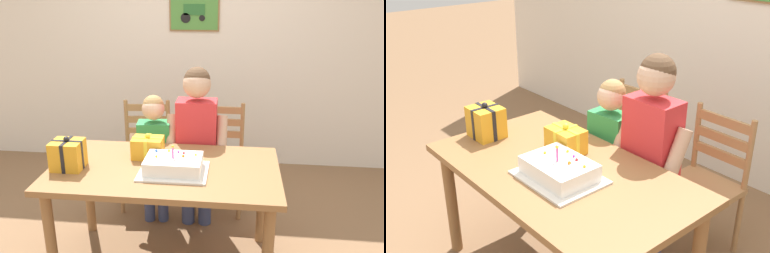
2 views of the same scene
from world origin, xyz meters
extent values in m
cube|color=silver|center=(0.00, 1.87, 1.30)|extent=(6.40, 0.08, 2.60)
cube|color=olive|center=(0.00, 1.82, 1.64)|extent=(0.51, 0.02, 0.39)
cube|color=#4C8E3D|center=(0.00, 1.82, 1.64)|extent=(0.48, 0.01, 0.36)
cube|color=#28662D|center=(0.00, 1.81, 1.66)|extent=(0.22, 0.01, 0.11)
cylinder|color=black|center=(-0.09, 1.81, 1.58)|extent=(0.10, 0.01, 0.10)
cylinder|color=black|center=(0.08, 1.81, 1.58)|extent=(0.06, 0.01, 0.06)
cube|color=olive|center=(0.00, 0.00, 0.73)|extent=(1.51, 0.85, 0.04)
cylinder|color=olive|center=(-0.68, -0.34, 0.36)|extent=(0.07, 0.07, 0.71)
cylinder|color=olive|center=(-0.68, 0.34, 0.36)|extent=(0.07, 0.07, 0.71)
cylinder|color=olive|center=(0.68, 0.34, 0.36)|extent=(0.07, 0.07, 0.71)
cube|color=white|center=(0.07, -0.07, 0.76)|extent=(0.44, 0.34, 0.01)
cube|color=white|center=(0.07, -0.07, 0.81)|extent=(0.36, 0.26, 0.09)
cylinder|color=#E04C9E|center=(0.07, -0.08, 0.89)|extent=(0.01, 0.01, 0.07)
sphere|color=yellow|center=(0.07, -0.08, 0.94)|extent=(0.02, 0.02, 0.02)
sphere|color=orange|center=(0.13, -0.05, 0.86)|extent=(0.02, 0.02, 0.02)
sphere|color=yellow|center=(-0.04, -0.08, 0.86)|extent=(0.02, 0.02, 0.02)
sphere|color=yellow|center=(0.03, 0.03, 0.86)|extent=(0.02, 0.02, 0.02)
sphere|color=purple|center=(0.09, 0.01, 0.86)|extent=(0.01, 0.01, 0.01)
sphere|color=yellow|center=(0.21, -0.02, 0.86)|extent=(0.02, 0.02, 0.02)
sphere|color=blue|center=(-0.05, 0.02, 0.86)|extent=(0.02, 0.02, 0.02)
sphere|color=red|center=(0.13, 0.00, 0.86)|extent=(0.02, 0.02, 0.02)
cube|color=gold|center=(-0.14, 0.15, 0.83)|extent=(0.21, 0.16, 0.14)
cube|color=yellow|center=(-0.14, 0.15, 0.83)|extent=(0.22, 0.02, 0.15)
cube|color=yellow|center=(-0.14, 0.15, 0.83)|extent=(0.02, 0.16, 0.15)
sphere|color=yellow|center=(-0.14, 0.15, 0.91)|extent=(0.04, 0.04, 0.04)
cube|color=gold|center=(-0.62, -0.08, 0.85)|extent=(0.20, 0.18, 0.19)
cube|color=black|center=(-0.62, -0.08, 0.85)|extent=(0.20, 0.02, 0.19)
cube|color=black|center=(-0.62, -0.08, 0.85)|extent=(0.02, 0.18, 0.19)
sphere|color=black|center=(-0.62, -0.08, 0.96)|extent=(0.04, 0.04, 0.04)
cube|color=#A87A4C|center=(-0.32, 0.83, 0.45)|extent=(0.46, 0.46, 0.04)
cylinder|color=#A87A4C|center=(-0.12, 0.66, 0.21)|extent=(0.04, 0.04, 0.43)
cylinder|color=#A87A4C|center=(-0.50, 0.62, 0.21)|extent=(0.04, 0.04, 0.43)
cylinder|color=#A87A4C|center=(-0.15, 1.04, 0.21)|extent=(0.04, 0.04, 0.43)
cylinder|color=#A87A4C|center=(-0.53, 1.00, 0.21)|extent=(0.04, 0.04, 0.43)
cylinder|color=#A87A4C|center=(-0.15, 1.04, 0.70)|extent=(0.04, 0.04, 0.45)
cylinder|color=#A87A4C|center=(-0.53, 1.00, 0.70)|extent=(0.04, 0.04, 0.45)
cube|color=#A87A4C|center=(-0.34, 1.02, 0.63)|extent=(0.36, 0.06, 0.06)
cube|color=#A87A4C|center=(-0.34, 1.02, 0.74)|extent=(0.36, 0.06, 0.06)
cube|color=#A87A4C|center=(-0.34, 1.02, 0.85)|extent=(0.36, 0.06, 0.06)
cube|color=#A87A4C|center=(0.32, 0.83, 0.45)|extent=(0.43, 0.43, 0.04)
cylinder|color=#A87A4C|center=(0.51, 0.64, 0.21)|extent=(0.04, 0.04, 0.43)
cylinder|color=#A87A4C|center=(0.13, 0.64, 0.21)|extent=(0.04, 0.04, 0.43)
cylinder|color=#A87A4C|center=(0.52, 1.02, 0.21)|extent=(0.04, 0.04, 0.43)
cylinder|color=#A87A4C|center=(0.14, 1.02, 0.21)|extent=(0.04, 0.04, 0.43)
cylinder|color=#A87A4C|center=(0.52, 1.02, 0.70)|extent=(0.04, 0.04, 0.45)
cylinder|color=#A87A4C|center=(0.14, 1.02, 0.70)|extent=(0.04, 0.04, 0.45)
cube|color=#A87A4C|center=(0.33, 1.02, 0.63)|extent=(0.36, 0.03, 0.06)
cube|color=#A87A4C|center=(0.33, 1.02, 0.74)|extent=(0.36, 0.03, 0.06)
cube|color=#A87A4C|center=(0.33, 1.02, 0.85)|extent=(0.36, 0.03, 0.06)
cylinder|color=#38426B|center=(0.23, 0.55, 0.25)|extent=(0.11, 0.11, 0.50)
cylinder|color=#38426B|center=(0.09, 0.54, 0.25)|extent=(0.11, 0.11, 0.50)
cube|color=red|center=(0.16, 0.54, 0.78)|extent=(0.31, 0.19, 0.57)
cylinder|color=tan|center=(0.36, 0.51, 0.76)|extent=(0.09, 0.24, 0.38)
cylinder|color=tan|center=(-0.04, 0.50, 0.76)|extent=(0.09, 0.24, 0.38)
sphere|color=tan|center=(0.16, 0.54, 1.19)|extent=(0.21, 0.21, 0.21)
sphere|color=brown|center=(0.16, 0.55, 1.22)|extent=(0.20, 0.20, 0.20)
cylinder|color=#38426B|center=(-0.12, 0.55, 0.21)|extent=(0.09, 0.09, 0.41)
cylinder|color=#38426B|center=(-0.24, 0.54, 0.21)|extent=(0.09, 0.09, 0.41)
cube|color=#2D934C|center=(-0.18, 0.54, 0.65)|extent=(0.27, 0.18, 0.47)
cylinder|color=#E0B293|center=(-0.02, 0.53, 0.63)|extent=(0.09, 0.20, 0.31)
cylinder|color=#E0B293|center=(-0.34, 0.50, 0.63)|extent=(0.09, 0.20, 0.31)
sphere|color=#E0B293|center=(-0.18, 0.54, 0.99)|extent=(0.18, 0.18, 0.18)
sphere|color=#A87F4C|center=(-0.18, 0.55, 1.01)|extent=(0.17, 0.17, 0.17)
camera|label=1|loc=(0.46, -2.41, 1.90)|focal=38.02mm
camera|label=2|loc=(1.70, -1.33, 1.94)|focal=42.96mm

